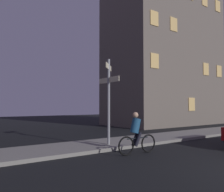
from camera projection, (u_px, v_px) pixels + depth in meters
sidewalk_kerb at (124, 142)px, 11.17m from camera, size 40.00×2.53×0.14m
signpost at (109, 94)px, 10.14m from camera, size 0.87×1.55×3.81m
cyclist at (137, 135)px, 8.69m from camera, size 1.82×0.33×1.61m
building_right_block at (164, 27)px, 23.72m from camera, size 11.89×6.47×20.33m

